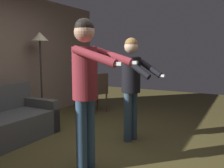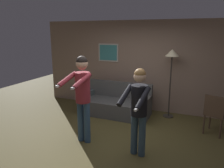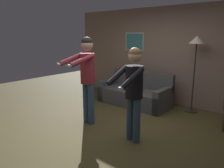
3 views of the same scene
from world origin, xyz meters
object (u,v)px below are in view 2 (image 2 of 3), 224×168
(torchiere_lamp, at_px, (172,60))
(person_standing_left, at_px, (82,91))
(couch, at_px, (116,105))
(person_standing_right, at_px, (139,105))
(dining_chair_distant, at_px, (215,112))

(torchiere_lamp, distance_m, person_standing_left, 2.60)
(couch, xyz_separation_m, person_standing_right, (1.14, -1.80, 0.71))
(person_standing_right, bearing_deg, couch, 122.49)
(couch, bearing_deg, torchiere_lamp, 15.19)
(torchiere_lamp, bearing_deg, person_standing_right, -96.86)
(torchiere_lamp, distance_m, person_standing_right, 2.27)
(person_standing_left, bearing_deg, torchiere_lamp, 55.54)
(torchiere_lamp, xyz_separation_m, person_standing_left, (-1.45, -2.12, -0.44))
(torchiere_lamp, height_order, person_standing_left, torchiere_lamp)
(couch, relative_size, person_standing_right, 1.16)
(dining_chair_distant, bearing_deg, torchiere_lamp, 146.67)
(torchiere_lamp, height_order, person_standing_right, torchiere_lamp)
(torchiere_lamp, relative_size, person_standing_left, 1.01)
(person_standing_right, bearing_deg, dining_chair_distant, 47.06)
(couch, height_order, person_standing_left, person_standing_left)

